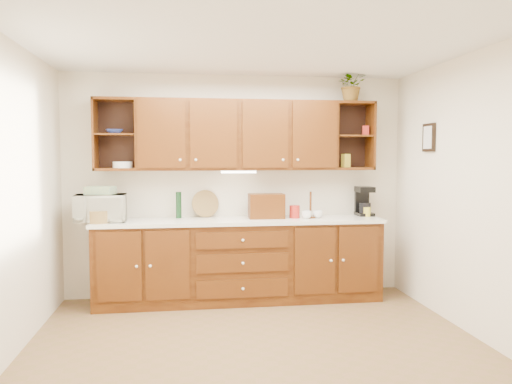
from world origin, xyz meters
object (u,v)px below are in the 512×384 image
object	(u,v)px
bread_box	(266,206)
potted_plant	(351,85)
coffee_maker	(364,202)
microwave	(101,208)

from	to	relation	value
bread_box	potted_plant	world-z (taller)	potted_plant
bread_box	coffee_maker	distance (m)	1.21
bread_box	coffee_maker	bearing A→B (deg)	5.85
microwave	potted_plant	distance (m)	3.17
potted_plant	bread_box	bearing A→B (deg)	-176.81
coffee_maker	potted_plant	bearing A→B (deg)	-163.90
microwave	coffee_maker	bearing A→B (deg)	-0.31
coffee_maker	bread_box	bearing A→B (deg)	-173.28
bread_box	coffee_maker	size ratio (longest dim) A/B	1.15
potted_plant	coffee_maker	bearing A→B (deg)	14.37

